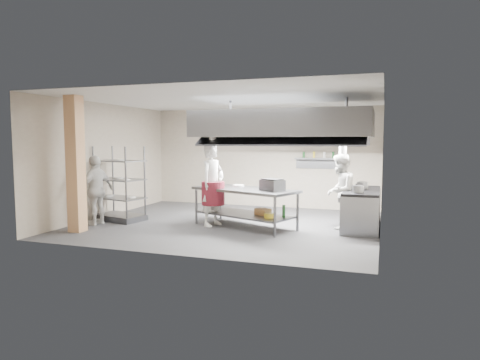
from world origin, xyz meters
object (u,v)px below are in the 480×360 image
(chef_head, at_px, (213,185))
(griddle, at_px, (272,185))
(pass_rack, at_px, (119,183))
(chef_plating, at_px, (96,190))
(stockpot, at_px, (362,186))
(cooking_range, at_px, (362,210))
(chef_line, at_px, (340,191))
(island, at_px, (245,208))

(chef_head, relative_size, griddle, 4.06)
(pass_rack, bearing_deg, chef_plating, -94.08)
(stockpot, bearing_deg, cooking_range, -95.48)
(cooking_range, xyz_separation_m, griddle, (-1.90, -0.90, 0.61))
(chef_plating, bearing_deg, cooking_range, 113.26)
(cooking_range, xyz_separation_m, chef_line, (-0.48, -0.16, 0.44))
(cooking_range, height_order, chef_head, chef_head)
(pass_rack, bearing_deg, cooking_range, 22.08)
(cooking_range, distance_m, stockpot, 0.57)
(cooking_range, bearing_deg, chef_plating, -165.44)
(island, relative_size, cooking_range, 1.25)
(pass_rack, distance_m, chef_head, 2.50)
(pass_rack, bearing_deg, chef_line, 21.19)
(chef_head, height_order, griddle, chef_head)
(island, bearing_deg, pass_rack, -155.15)
(chef_plating, relative_size, stockpot, 6.68)
(island, distance_m, chef_head, 0.94)
(cooking_range, height_order, chef_plating, chef_plating)
(island, bearing_deg, cooking_range, 37.01)
(island, xyz_separation_m, chef_plating, (-3.48, -0.85, 0.38))
(pass_rack, xyz_separation_m, griddle, (3.98, 0.03, 0.09))
(chef_plating, xyz_separation_m, griddle, (4.18, 0.68, 0.19))
(chef_line, bearing_deg, stockpot, 117.75)
(pass_rack, xyz_separation_m, chef_line, (5.40, 0.77, -0.08))
(chef_head, bearing_deg, stockpot, -60.63)
(pass_rack, bearing_deg, island, 16.60)
(griddle, bearing_deg, chef_head, -151.47)
(pass_rack, distance_m, stockpot, 5.96)
(chef_line, height_order, griddle, chef_line)
(chef_head, relative_size, stockpot, 7.80)
(pass_rack, relative_size, stockpot, 7.49)
(chef_line, relative_size, stockpot, 6.87)
(pass_rack, distance_m, chef_plating, 0.68)
(chef_line, distance_m, chef_plating, 5.78)
(chef_head, distance_m, stockpot, 3.48)
(cooking_range, distance_m, griddle, 2.19)
(chef_line, bearing_deg, griddle, -54.69)
(pass_rack, distance_m, chef_line, 5.46)
(chef_head, height_order, stockpot, chef_head)
(stockpot, bearing_deg, pass_rack, -170.87)
(stockpot, bearing_deg, chef_head, -166.38)
(pass_rack, relative_size, chef_plating, 1.12)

